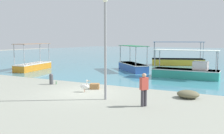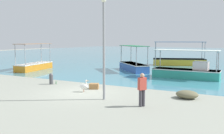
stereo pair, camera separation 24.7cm
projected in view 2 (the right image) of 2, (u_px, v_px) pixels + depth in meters
name	position (u px, v px, depth m)	size (l,w,h in m)	color
ground	(82.00, 92.00, 15.90)	(120.00, 120.00, 0.00)	gray
harbor_water	(201.00, 54.00, 57.94)	(110.00, 90.00, 0.00)	teal
fishing_boat_outer	(187.00, 71.00, 21.62)	(5.61, 1.78, 2.45)	teal
fishing_boat_far_right	(133.00, 66.00, 26.70)	(4.75, 4.84, 2.70)	#345CB0
fishing_boat_center	(179.00, 61.00, 32.65)	(6.90, 4.07, 3.05)	gold
fishing_boat_far_left	(34.00, 65.00, 27.41)	(2.37, 5.30, 2.90)	orange
pelican	(84.00, 86.00, 15.97)	(0.81, 0.34, 0.80)	#E0997A
lamp_post	(104.00, 43.00, 13.68)	(0.28, 0.28, 5.61)	gray
mooring_bollard	(51.00, 78.00, 18.74)	(0.30, 0.30, 0.82)	#47474C
fisherman_standing	(142.00, 89.00, 12.45)	(0.41, 0.45, 1.69)	#3C3941
net_pile	(187.00, 94.00, 14.25)	(1.26, 1.07, 0.45)	#666246
cargo_crate	(94.00, 86.00, 17.00)	(0.61, 0.53, 0.37)	olive
glass_bottle	(56.00, 83.00, 18.79)	(0.07, 0.07, 0.27)	#3F7F4C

